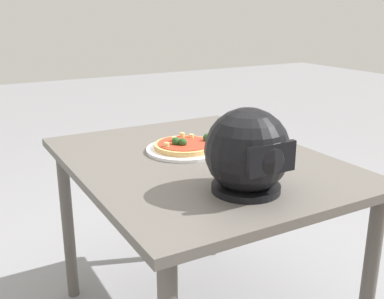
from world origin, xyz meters
TOP-DOWN VIEW (x-y plane):
  - dining_table at (0.00, 0.00)m, footprint 0.86×1.09m
  - pizza_plate at (-0.00, -0.10)m, footprint 0.29×0.29m
  - pizza at (-0.00, -0.10)m, footprint 0.23×0.23m
  - motorcycle_helmet at (0.03, 0.33)m, footprint 0.25×0.25m

SIDE VIEW (x-z plane):
  - dining_table at x=0.00m, z-range 0.28..1.01m
  - pizza_plate at x=0.00m, z-range 0.73..0.74m
  - pizza at x=0.00m, z-range 0.73..0.78m
  - motorcycle_helmet at x=0.03m, z-range 0.73..0.97m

